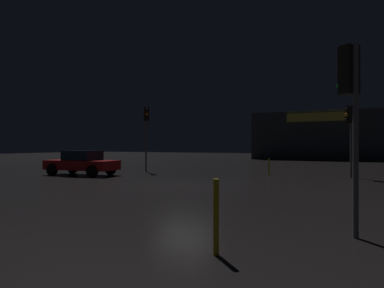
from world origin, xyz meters
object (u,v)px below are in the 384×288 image
at_px(traffic_signal_opposite, 350,90).
at_px(traffic_signal_cross_left, 146,123).
at_px(store_building, 319,136).
at_px(traffic_signal_cross_right, 349,125).
at_px(car_far, 82,163).

relative_size(traffic_signal_opposite, traffic_signal_cross_left, 0.86).
distance_m(store_building, traffic_signal_opposite, 37.91).
height_order(store_building, traffic_signal_cross_right, store_building).
bearing_deg(traffic_signal_cross_right, traffic_signal_opposite, -89.50).
distance_m(traffic_signal_opposite, car_far, 16.47).
bearing_deg(store_building, car_far, -109.53).
xyz_separation_m(store_building, traffic_signal_cross_left, (-8.63, -26.12, 0.31)).
height_order(traffic_signal_opposite, traffic_signal_cross_left, traffic_signal_cross_left).
height_order(traffic_signal_cross_left, car_far, traffic_signal_cross_left).
distance_m(store_building, traffic_signal_cross_right, 25.06).
bearing_deg(store_building, traffic_signal_cross_left, -108.29).
bearing_deg(traffic_signal_cross_right, store_building, 98.32).
xyz_separation_m(traffic_signal_cross_right, car_far, (-14.25, -5.14, -2.15)).
distance_m(traffic_signal_opposite, traffic_signal_cross_left, 16.97).
bearing_deg(car_far, traffic_signal_opposite, -28.45).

